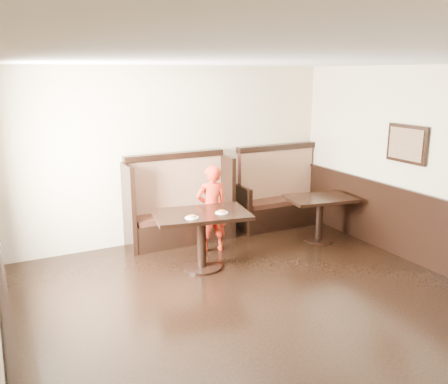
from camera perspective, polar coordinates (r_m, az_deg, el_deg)
ground at (r=5.27m, az=8.68°, el=-16.77°), size 7.00×7.00×0.00m
room_shell at (r=5.02m, az=4.26°, el=-9.67°), size 7.00×7.00×7.00m
booth_main at (r=7.75m, az=-5.45°, el=-2.15°), size 1.75×0.72×1.45m
booth_neighbor at (r=8.63m, az=6.67°, el=-0.79°), size 1.65×0.72×1.45m
table_main at (r=6.60m, az=-2.72°, el=-4.09°), size 1.41×1.02×0.82m
table_neighbor at (r=7.89m, az=11.44°, el=-1.90°), size 1.16×0.86×0.74m
child at (r=7.23m, az=-1.49°, el=-2.02°), size 0.53×0.38×1.36m
pizza_plate_left at (r=6.31m, az=-3.88°, el=-3.02°), size 0.18×0.18×0.03m
pizza_plate_right at (r=6.52m, az=-0.28°, el=-2.42°), size 0.18×0.18×0.03m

